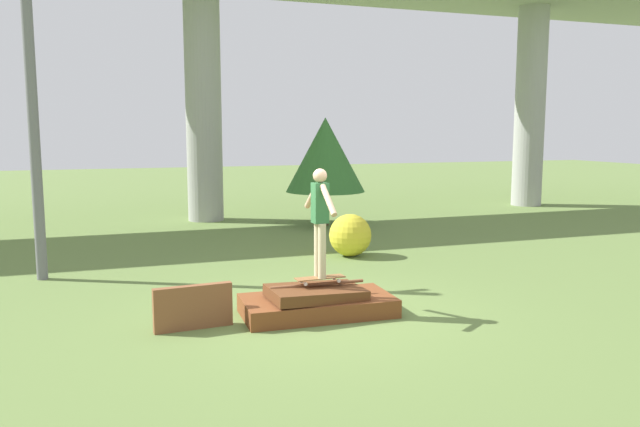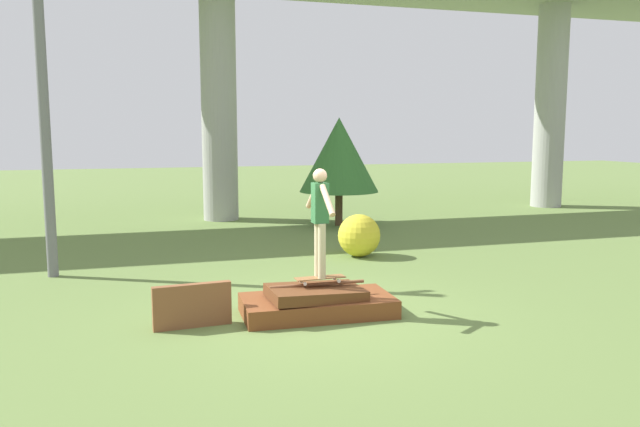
# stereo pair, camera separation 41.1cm
# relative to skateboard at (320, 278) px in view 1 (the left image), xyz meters

# --- Properties ---
(ground_plane) EXTENTS (80.00, 80.00, 0.00)m
(ground_plane) POSITION_rel_skateboard_xyz_m (-0.04, 0.01, -0.57)
(ground_plane) COLOR olive
(scrap_pile) EXTENTS (2.34, 1.24, 0.50)m
(scrap_pile) POSITION_rel_skateboard_xyz_m (-0.05, -0.00, -0.38)
(scrap_pile) COLOR brown
(scrap_pile) RESTS_ON ground_plane
(scrap_plank_loose) EXTENTS (1.12, 0.22, 0.63)m
(scrap_plank_loose) POSITION_rel_skateboard_xyz_m (-1.93, -0.07, -0.26)
(scrap_plank_loose) COLOR brown
(scrap_plank_loose) RESTS_ON ground_plane
(skateboard) EXTENTS (0.78, 0.25, 0.09)m
(skateboard) POSITION_rel_skateboard_xyz_m (0.00, 0.00, 0.00)
(skateboard) COLOR brown
(skateboard) RESTS_ON scrap_pile
(skater) EXTENTS (0.23, 1.17, 1.66)m
(skater) POSITION_rel_skateboard_xyz_m (-0.00, -0.00, 0.98)
(skater) COLOR #C6B78E
(skater) RESTS_ON skateboard
(utility_pole) EXTENTS (1.30, 0.20, 6.32)m
(utility_pole) POSITION_rel_skateboard_xyz_m (-4.23, 3.92, 2.71)
(utility_pole) COLOR slate
(utility_pole) RESTS_ON ground_plane
(tree_behind_left) EXTENTS (2.34, 2.34, 3.19)m
(tree_behind_left) POSITION_rel_skateboard_xyz_m (3.16, 8.58, 1.52)
(tree_behind_left) COLOR #4C3823
(tree_behind_left) RESTS_ON ground_plane
(bush_yellow_flowering) EXTENTS (0.96, 0.96, 0.96)m
(bush_yellow_flowering) POSITION_rel_skateboard_xyz_m (2.12, 4.02, -0.10)
(bush_yellow_flowering) COLOR gold
(bush_yellow_flowering) RESTS_ON ground_plane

